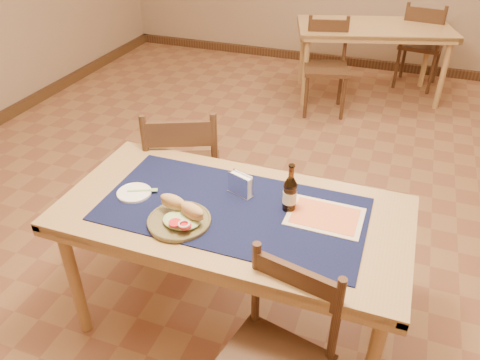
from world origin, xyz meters
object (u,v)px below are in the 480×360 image
(beer_bottle, at_px, (290,193))
(chair_main_far, at_px, (184,172))
(sandwich_plate, at_px, (180,217))
(main_table, at_px, (233,224))
(napkin_holder, at_px, (240,185))
(back_table, at_px, (373,34))

(beer_bottle, bearing_deg, chair_main_far, 148.13)
(sandwich_plate, bearing_deg, beer_bottle, 31.63)
(beer_bottle, bearing_deg, main_table, -160.83)
(main_table, relative_size, napkin_holder, 11.98)
(sandwich_plate, height_order, napkin_holder, napkin_holder)
(back_table, bearing_deg, main_table, -94.37)
(beer_bottle, height_order, napkin_holder, beer_bottle)
(back_table, xyz_separation_m, sandwich_plate, (-0.43, -3.55, 0.12))
(sandwich_plate, bearing_deg, main_table, 44.54)
(main_table, xyz_separation_m, sandwich_plate, (-0.18, -0.17, 0.12))
(back_table, distance_m, chair_main_far, 2.92)
(napkin_holder, bearing_deg, sandwich_plate, -120.10)
(sandwich_plate, bearing_deg, chair_main_far, 115.82)
(sandwich_plate, relative_size, beer_bottle, 1.19)
(main_table, distance_m, beer_bottle, 0.31)
(chair_main_far, relative_size, beer_bottle, 4.07)
(back_table, xyz_separation_m, beer_bottle, (-0.02, -3.29, 0.18))
(beer_bottle, bearing_deg, napkin_holder, 171.62)
(main_table, distance_m, sandwich_plate, 0.27)
(main_table, height_order, sandwich_plate, sandwich_plate)
(main_table, distance_m, back_table, 3.38)
(napkin_holder, bearing_deg, back_table, 85.37)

